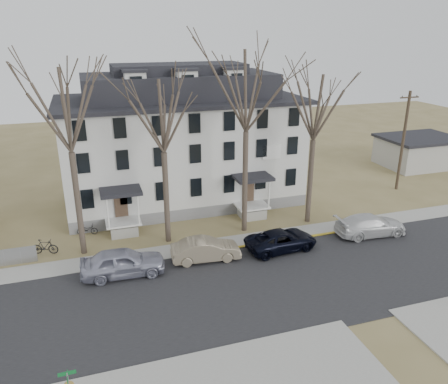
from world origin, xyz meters
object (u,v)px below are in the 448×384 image
object	(u,v)px
tree_mid_left	(162,111)
bicycle_right	(45,247)
utility_pole_far	(403,140)
car_silver	(123,263)
tree_far_left	(66,105)
car_tan	(206,250)
bicycle_left	(87,230)
tree_center	(247,85)
tree_mid_right	(316,103)
car_white	(370,225)
car_navy	(281,241)
boarding_house	(181,142)

from	to	relation	value
tree_mid_left	bicycle_right	world-z (taller)	tree_mid_left
utility_pole_far	car_silver	distance (m)	28.61
tree_far_left	car_tan	size ratio (longest dim) A/B	2.95
bicycle_left	tree_far_left	bearing A→B (deg)	-174.75
tree_center	tree_mid_right	distance (m)	5.70
tree_center	car_silver	world-z (taller)	tree_center
utility_pole_far	car_white	size ratio (longest dim) A/B	1.74
tree_mid_right	car_navy	world-z (taller)	tree_mid_right
car_silver	bicycle_right	distance (m)	6.66
bicycle_left	utility_pole_far	bearing A→B (deg)	-75.70
tree_center	bicycle_left	world-z (taller)	tree_center
boarding_house	car_silver	distance (m)	14.49
tree_far_left	car_silver	world-z (taller)	tree_far_left
car_white	bicycle_right	world-z (taller)	car_white
tree_far_left	bicycle_left	world-z (taller)	tree_far_left
car_tan	bicycle_right	distance (m)	11.23
tree_mid_left	car_tan	xyz separation A→B (m)	(1.86, -3.66, -8.84)
bicycle_left	bicycle_right	distance (m)	3.68
boarding_house	tree_mid_left	world-z (taller)	tree_mid_left
tree_mid_right	utility_pole_far	size ratio (longest dim) A/B	1.34
tree_far_left	boarding_house	bearing A→B (deg)	42.18
tree_mid_left	tree_mid_right	size ratio (longest dim) A/B	1.00
car_white	bicycle_left	xyz separation A→B (m)	(-20.48, 6.61, -0.38)
utility_pole_far	car_tan	world-z (taller)	utility_pole_far
car_navy	tree_far_left	bearing A→B (deg)	68.96
car_silver	tree_mid_left	bearing A→B (deg)	-40.34
tree_far_left	bicycle_left	xyz separation A→B (m)	(0.32, 2.87, -9.93)
tree_mid_left	utility_pole_far	world-z (taller)	tree_mid_left
car_silver	bicycle_right	size ratio (longest dim) A/B	2.87
tree_center	tree_mid_right	world-z (taller)	tree_center
car_navy	car_white	bearing A→B (deg)	-94.26
tree_far_left	utility_pole_far	bearing A→B (deg)	8.10
tree_center	car_navy	distance (m)	11.14
boarding_house	car_navy	xyz separation A→B (m)	(4.36, -12.00, -4.66)
tree_far_left	utility_pole_far	world-z (taller)	tree_far_left
car_navy	bicycle_left	bearing A→B (deg)	57.77
tree_mid_left	tree_mid_right	distance (m)	11.50
utility_pole_far	car_navy	size ratio (longest dim) A/B	1.84
boarding_house	bicycle_right	xyz separation A→B (m)	(-11.54, -7.59, -4.83)
car_silver	bicycle_right	xyz separation A→B (m)	(-4.90, 4.49, -0.35)
boarding_house	tree_center	size ratio (longest dim) A/B	1.41
car_navy	bicycle_right	size ratio (longest dim) A/B	2.81
tree_mid_right	car_tan	bearing A→B (deg)	-159.22
car_silver	car_tan	size ratio (longest dim) A/B	1.13
utility_pole_far	car_navy	bearing A→B (deg)	-153.51
tree_center	car_silver	distance (m)	14.56
tree_center	car_silver	size ratio (longest dim) A/B	2.80
tree_center	car_tan	xyz separation A→B (m)	(-4.14, -3.66, -10.32)
tree_far_left	car_silver	size ratio (longest dim) A/B	2.61
tree_mid_right	car_white	distance (m)	10.13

